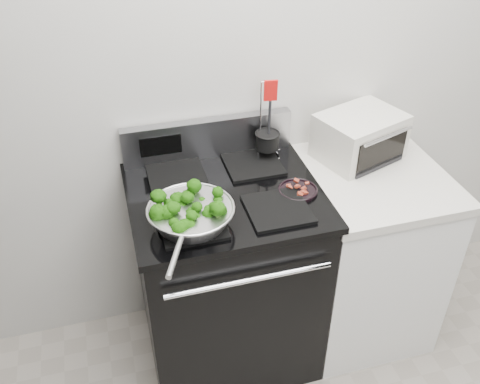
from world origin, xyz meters
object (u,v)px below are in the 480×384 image
object	(u,v)px
skillet	(191,214)
toaster_oven	(360,136)
gas_range	(226,274)
bacon_plate	(298,188)
utensil_holder	(267,145)

from	to	relation	value
skillet	toaster_oven	size ratio (longest dim) A/B	1.16
skillet	toaster_oven	xyz separation A→B (m)	(0.84, 0.33, 0.02)
gas_range	bacon_plate	xyz separation A→B (m)	(0.29, -0.07, 0.48)
gas_range	skillet	bearing A→B (deg)	-135.18
skillet	bacon_plate	distance (m)	0.47
gas_range	utensil_holder	distance (m)	0.62
skillet	toaster_oven	distance (m)	0.91
gas_range	skillet	size ratio (longest dim) A/B	2.26
gas_range	utensil_holder	bearing A→B (deg)	40.28
skillet	utensil_holder	bearing A→B (deg)	64.88
utensil_holder	toaster_oven	world-z (taller)	utensil_holder
bacon_plate	toaster_oven	size ratio (longest dim) A/B	0.38
skillet	utensil_holder	distance (m)	0.57
bacon_plate	utensil_holder	bearing A→B (deg)	98.24
gas_range	skillet	xyz separation A→B (m)	(-0.17, -0.17, 0.51)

